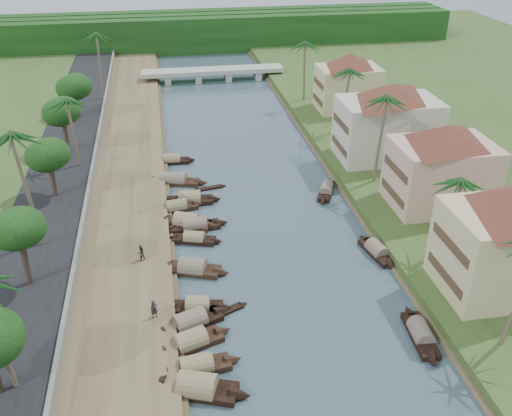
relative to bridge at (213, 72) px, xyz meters
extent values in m
plane|color=#3C515A|center=(0.00, -72.00, -1.72)|extent=(220.00, 220.00, 0.00)
cube|color=brown|center=(-16.00, -52.00, -1.32)|extent=(10.00, 180.00, 0.80)
cube|color=#334E1F|center=(19.00, -52.00, -1.12)|extent=(16.00, 180.00, 1.20)
cube|color=black|center=(-24.50, -52.00, -1.02)|extent=(8.00, 180.00, 1.40)
cube|color=slate|center=(-20.20, -52.00, -0.37)|extent=(0.40, 180.00, 1.10)
cube|color=black|center=(0.00, 23.00, 2.28)|extent=(120.00, 4.00, 8.00)
cube|color=black|center=(0.00, 28.00, 2.28)|extent=(120.00, 4.00, 8.00)
cube|color=black|center=(0.00, 33.00, 2.28)|extent=(120.00, 4.00, 8.00)
cube|color=#A9A99E|center=(0.00, 0.00, 0.28)|extent=(28.00, 4.00, 0.80)
cube|color=#A9A99E|center=(-9.00, 0.00, -0.82)|extent=(1.20, 3.50, 1.80)
cube|color=#A9A99E|center=(-3.00, 0.00, -0.82)|extent=(1.20, 3.50, 1.80)
cube|color=#A9A99E|center=(3.00, 0.00, -0.82)|extent=(1.20, 3.50, 1.80)
cube|color=#A9A99E|center=(9.00, 0.00, -0.82)|extent=(1.20, 3.50, 1.80)
cube|color=beige|center=(19.00, -74.00, 3.48)|extent=(12.00, 8.00, 8.00)
cube|color=#493322|center=(12.95, -74.00, 1.48)|extent=(0.10, 6.40, 0.90)
cube|color=#493322|center=(12.95, -74.00, 4.68)|extent=(0.10, 6.40, 0.90)
cube|color=#D0A193|center=(20.00, -58.00, 3.23)|extent=(11.00, 8.00, 7.50)
pyramid|color=maroon|center=(20.00, -58.00, 8.08)|extent=(14.11, 14.11, 2.20)
cube|color=#493322|center=(14.45, -58.00, 1.35)|extent=(0.10, 6.40, 0.90)
cube|color=#493322|center=(14.45, -58.00, 4.35)|extent=(0.10, 6.40, 0.90)
cube|color=beige|center=(19.00, -44.00, 3.48)|extent=(13.00, 8.00, 8.00)
pyramid|color=maroon|center=(19.00, -44.00, 8.58)|extent=(15.59, 15.59, 2.20)
cube|color=#493322|center=(12.45, -44.00, 1.48)|extent=(0.10, 6.40, 0.90)
cube|color=#493322|center=(12.45, -44.00, 4.68)|extent=(0.10, 6.40, 0.90)
cube|color=beige|center=(20.00, -24.00, 2.98)|extent=(10.00, 7.00, 7.00)
pyramid|color=maroon|center=(20.00, -24.00, 7.58)|extent=(12.62, 12.62, 2.20)
cube|color=#493322|center=(14.95, -24.00, 1.23)|extent=(0.10, 5.60, 0.90)
cube|color=#493322|center=(14.95, -24.00, 4.03)|extent=(0.10, 5.60, 0.90)
cube|color=black|center=(-9.76, -80.84, -1.52)|extent=(6.40, 4.09, 0.70)
cone|color=black|center=(-6.61, -81.99, -1.44)|extent=(2.32, 2.42, 2.13)
cone|color=black|center=(-12.91, -79.70, -1.44)|extent=(2.32, 2.42, 2.13)
cylinder|color=#998961|center=(-9.76, -80.84, -1.14)|extent=(5.09, 3.68, 2.24)
cube|color=black|center=(-9.65, -78.65, -1.52)|extent=(5.58, 2.35, 0.70)
cone|color=black|center=(-6.67, -78.28, -1.44)|extent=(1.73, 1.70, 1.69)
cone|color=black|center=(-12.63, -79.03, -1.44)|extent=(1.73, 1.70, 1.69)
cylinder|color=#998961|center=(-9.65, -78.65, -1.14)|extent=(4.32, 2.26, 1.76)
cube|color=black|center=(-9.79, -73.26, -1.52)|extent=(6.04, 3.83, 0.70)
cone|color=black|center=(-6.81, -72.09, -1.44)|extent=(2.15, 2.15, 1.84)
cone|color=black|center=(-12.76, -74.44, -1.44)|extent=(2.15, 2.15, 1.84)
cylinder|color=gray|center=(-9.79, -73.26, -1.14)|extent=(4.80, 3.40, 1.91)
cube|color=black|center=(-9.89, -75.78, -1.52)|extent=(5.72, 3.54, 0.70)
cone|color=black|center=(-7.06, -74.77, -1.44)|extent=(2.03, 2.08, 1.83)
cone|color=black|center=(-12.73, -76.79, -1.44)|extent=(2.03, 2.08, 1.83)
cylinder|color=#998961|center=(-9.89, -75.78, -1.14)|extent=(4.54, 3.19, 1.91)
cube|color=black|center=(-8.94, -71.23, -1.52)|extent=(4.71, 2.49, 0.70)
cone|color=black|center=(-6.49, -71.66, -1.44)|extent=(1.58, 1.76, 1.70)
cone|color=black|center=(-11.39, -70.79, -1.44)|extent=(1.58, 1.76, 1.70)
cylinder|color=#998961|center=(-8.94, -71.23, -1.14)|extent=(3.68, 2.37, 1.80)
cube|color=black|center=(-8.95, -65.22, -1.52)|extent=(5.77, 3.69, 0.70)
cone|color=black|center=(-6.12, -66.26, -1.44)|extent=(2.09, 2.19, 1.92)
cone|color=black|center=(-11.79, -64.19, -1.44)|extent=(2.09, 2.19, 1.92)
cylinder|color=gray|center=(-8.95, -65.22, -1.14)|extent=(4.59, 3.32, 2.02)
cube|color=black|center=(-8.38, -59.69, -1.52)|extent=(4.75, 2.71, 0.70)
cone|color=black|center=(-5.97, -60.44, -1.44)|extent=(1.62, 1.61, 1.43)
cone|color=black|center=(-10.78, -58.95, -1.44)|extent=(1.62, 1.61, 1.43)
cylinder|color=#998961|center=(-8.38, -59.69, -1.14)|extent=(3.75, 2.45, 1.48)
cube|color=black|center=(-8.99, -56.14, -1.52)|extent=(5.90, 4.06, 0.70)
cone|color=black|center=(-6.16, -57.34, -1.44)|extent=(2.22, 2.34, 2.03)
cone|color=black|center=(-11.81, -54.94, -1.44)|extent=(2.22, 2.34, 2.03)
cylinder|color=#998961|center=(-8.99, -56.14, -1.14)|extent=(4.73, 3.63, 2.14)
cube|color=black|center=(-8.14, -56.93, -1.52)|extent=(5.79, 2.15, 0.70)
cone|color=black|center=(-5.00, -56.67, -1.44)|extent=(1.74, 1.65, 1.70)
cone|color=black|center=(-11.28, -57.20, -1.44)|extent=(1.74, 1.65, 1.70)
cylinder|color=gray|center=(-8.14, -56.93, -1.14)|extent=(4.46, 2.11, 1.75)
cube|color=black|center=(-9.91, -52.33, -1.52)|extent=(5.15, 2.57, 0.70)
cone|color=black|center=(-7.23, -51.79, -1.44)|extent=(1.69, 1.71, 1.61)
cone|color=black|center=(-12.59, -52.88, -1.44)|extent=(1.69, 1.71, 1.61)
cylinder|color=#998961|center=(-9.91, -52.33, -1.14)|extent=(4.03, 2.40, 1.68)
cube|color=black|center=(-8.23, -50.60, -1.52)|extent=(5.74, 2.40, 0.70)
cone|color=black|center=(-5.13, -50.87, -1.44)|extent=(1.77, 1.86, 1.91)
cone|color=black|center=(-11.33, -50.33, -1.44)|extent=(1.77, 1.86, 1.91)
cylinder|color=#998961|center=(-8.23, -50.60, -1.14)|extent=(4.43, 2.36, 2.00)
cube|color=black|center=(-9.83, -45.06, -1.52)|extent=(6.69, 3.57, 0.70)
cone|color=black|center=(-6.40, -46.09, -1.44)|extent=(2.21, 2.07, 1.82)
cone|color=black|center=(-13.25, -44.03, -1.44)|extent=(2.21, 2.07, 1.82)
cylinder|color=gray|center=(-9.83, -45.06, -1.14)|extent=(5.25, 3.20, 1.86)
cube|color=black|center=(-9.81, -38.58, -1.52)|extent=(4.83, 1.82, 0.70)
cone|color=black|center=(-7.17, -38.73, -1.44)|extent=(1.45, 1.47, 1.54)
cone|color=black|center=(-12.44, -38.42, -1.44)|extent=(1.45, 1.47, 1.54)
cylinder|color=#998961|center=(-9.81, -38.58, -1.14)|extent=(3.72, 1.82, 1.61)
cube|color=black|center=(9.28, -78.09, -1.52)|extent=(2.03, 5.73, 0.70)
cone|color=black|center=(9.52, -74.97, -1.44)|extent=(1.56, 1.70, 1.62)
cone|color=black|center=(9.03, -81.20, -1.44)|extent=(1.56, 1.70, 1.62)
cylinder|color=gray|center=(9.28, -78.09, -1.14)|extent=(1.99, 4.41, 1.66)
cube|color=black|center=(10.16, -65.34, -1.52)|extent=(2.61, 5.35, 0.70)
cone|color=black|center=(9.60, -62.54, -1.44)|extent=(1.73, 1.73, 1.63)
cone|color=black|center=(10.72, -68.13, -1.44)|extent=(1.73, 1.73, 1.63)
cylinder|color=gray|center=(10.16, -65.34, -1.14)|extent=(2.43, 4.18, 1.69)
cube|color=black|center=(8.78, -51.10, -1.52)|extent=(3.50, 5.44, 0.70)
cone|color=black|center=(9.96, -48.41, -1.44)|extent=(1.85, 1.92, 1.53)
cone|color=black|center=(7.61, -53.78, -1.44)|extent=(1.85, 1.92, 1.53)
cylinder|color=gray|center=(8.78, -51.10, -1.14)|extent=(3.06, 4.33, 1.57)
cube|color=black|center=(-6.48, -71.99, -1.62)|extent=(3.40, 2.11, 0.35)
cone|color=black|center=(-4.74, -71.19, -1.62)|extent=(1.09, 1.04, 0.76)
cone|color=black|center=(-8.21, -72.79, -1.62)|extent=(1.09, 1.04, 0.76)
cube|color=black|center=(-5.58, -47.43, -1.62)|extent=(3.52, 1.31, 0.35)
cone|color=black|center=(-3.67, -47.08, -1.62)|extent=(0.97, 0.84, 0.69)
cone|color=black|center=(-7.49, -47.78, -1.62)|extent=(0.97, 0.84, 0.69)
cylinder|color=brown|center=(16.00, -67.70, 3.53)|extent=(1.43, 0.36, 8.08)
sphere|color=#1B521D|center=(16.00, -67.70, 7.42)|extent=(3.20, 3.20, 3.20)
cylinder|color=brown|center=(15.00, -51.08, 5.01)|extent=(0.97, 0.36, 11.08)
sphere|color=#1B521D|center=(15.00, -51.08, 10.33)|extent=(3.20, 3.20, 3.20)
cylinder|color=brown|center=(16.00, -33.51, 4.20)|extent=(1.56, 0.36, 9.41)
sphere|color=#1B521D|center=(16.00, -33.51, 8.73)|extent=(3.20, 3.20, 3.20)
cylinder|color=brown|center=(-23.00, -79.30, 4.54)|extent=(1.05, 0.36, 9.73)
cylinder|color=brown|center=(-24.00, -59.54, 5.82)|extent=(1.33, 0.36, 12.27)
sphere|color=#1B521D|center=(-24.00, -59.54, 11.71)|extent=(3.20, 3.20, 3.20)
cylinder|color=brown|center=(-22.00, -40.26, 4.22)|extent=(0.79, 0.36, 9.09)
sphere|color=#1B521D|center=(-22.00, -40.26, 8.58)|extent=(3.20, 3.20, 3.20)
cylinder|color=brown|center=(14.00, -18.30, 4.48)|extent=(0.57, 0.36, 10.01)
sphere|color=#1B521D|center=(14.00, -18.30, 9.28)|extent=(3.20, 3.20, 3.20)
cylinder|color=brown|center=(-20.50, -12.21, 5.33)|extent=(0.64, 0.36, 11.30)
sphere|color=#1B521D|center=(-20.50, -12.21, 10.75)|extent=(3.20, 3.20, 3.20)
cylinder|color=#4C392B|center=(-24.00, -66.29, 1.65)|extent=(0.60, 0.60, 4.03)
ellipsoid|color=black|center=(-24.00, -66.29, 5.49)|extent=(4.43, 4.43, 3.65)
cylinder|color=#4C392B|center=(-24.00, -48.52, 1.42)|extent=(0.60, 0.60, 3.57)
ellipsoid|color=black|center=(-24.00, -48.52, 4.83)|extent=(4.52, 4.52, 3.72)
cylinder|color=#4C392B|center=(-24.00, -35.05, 1.61)|extent=(0.60, 0.60, 3.95)
ellipsoid|color=black|center=(-24.00, -35.05, 5.39)|extent=(4.57, 4.57, 3.75)
cylinder|color=#4C392B|center=(-24.00, -20.31, 1.24)|extent=(0.60, 0.60, 3.20)
ellipsoid|color=black|center=(-24.00, -20.31, 4.30)|extent=(4.93, 4.93, 4.06)
cylinder|color=#4C392B|center=(24.00, -41.20, 1.34)|extent=(0.60, 0.60, 3.80)
ellipsoid|color=black|center=(24.00, -41.20, 4.97)|extent=(4.33, 4.33, 3.56)
imported|color=#26252C|center=(-12.75, -72.51, -0.05)|extent=(0.74, 0.61, 1.75)
imported|color=#363325|center=(-13.92, -63.37, -0.07)|extent=(1.04, 0.98, 1.70)
camera|label=1|loc=(-10.71, -112.02, 31.32)|focal=40.00mm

